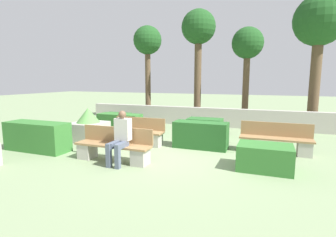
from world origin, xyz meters
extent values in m
plane|color=gray|center=(0.00, 0.00, 0.00)|extent=(60.00, 60.00, 0.00)
cube|color=#ADA89E|center=(0.00, 4.67, 0.41)|extent=(11.87, 0.30, 0.81)
cube|color=#937047|center=(-1.19, -1.23, 0.42)|extent=(2.02, 0.44, 0.05)
cube|color=#937047|center=(-1.19, -0.99, 0.64)|extent=(2.02, 0.04, 0.40)
cube|color=#ADA89E|center=(-1.97, -1.23, 0.20)|extent=(0.36, 0.40, 0.39)
cube|color=#ADA89E|center=(-0.41, -1.23, 0.20)|extent=(0.36, 0.40, 0.39)
cube|color=#937047|center=(-1.43, 0.53, 0.42)|extent=(1.74, 0.44, 0.05)
cube|color=#937047|center=(-1.43, 0.77, 0.64)|extent=(1.74, 0.04, 0.40)
cube|color=#ADA89E|center=(-2.07, 0.53, 0.20)|extent=(0.36, 0.40, 0.39)
cube|color=#ADA89E|center=(-0.79, 0.53, 0.20)|extent=(0.36, 0.40, 0.39)
cube|color=#937047|center=(2.66, 1.03, 0.42)|extent=(1.94, 0.44, 0.05)
cube|color=#937047|center=(2.66, 1.27, 0.64)|extent=(1.94, 0.04, 0.40)
cube|color=#ADA89E|center=(1.92, 1.03, 0.20)|extent=(0.36, 0.40, 0.39)
cube|color=#ADA89E|center=(3.40, 1.03, 0.20)|extent=(0.36, 0.40, 0.39)
cube|color=#515B70|center=(-0.99, -1.44, 0.51)|extent=(0.14, 0.46, 0.13)
cube|color=#515B70|center=(-0.79, -1.44, 0.51)|extent=(0.14, 0.46, 0.13)
cube|color=#515B70|center=(-1.01, -1.67, 0.29)|extent=(0.11, 0.11, 0.57)
cube|color=#515B70|center=(-0.77, -1.67, 0.29)|extent=(0.11, 0.11, 0.57)
cube|color=beige|center=(-0.89, -1.20, 0.84)|extent=(0.38, 0.22, 0.54)
sphere|color=brown|center=(-0.89, -1.22, 1.21)|extent=(0.19, 0.19, 0.19)
cube|color=#286028|center=(0.30, 2.48, 0.33)|extent=(1.23, 0.72, 0.66)
cube|color=#33702D|center=(2.41, -0.51, 0.29)|extent=(1.20, 0.83, 0.58)
cube|color=#286028|center=(-3.88, 3.27, 0.29)|extent=(1.17, 0.60, 0.58)
cube|color=#235623|center=(0.56, 0.86, 0.40)|extent=(1.61, 0.62, 0.79)
cube|color=#33702D|center=(-2.83, 1.81, 0.38)|extent=(1.67, 0.63, 0.76)
cube|color=#33702D|center=(-3.79, -1.14, 0.42)|extent=(1.96, 0.67, 0.83)
cube|color=#ADA89E|center=(-3.19, 0.41, 0.31)|extent=(1.06, 1.06, 0.63)
cone|color=#569347|center=(-3.19, 0.41, 0.87)|extent=(0.78, 0.78, 0.48)
cylinder|color=brown|center=(-3.54, 5.81, 1.82)|extent=(0.28, 0.28, 3.65)
sphere|color=#1E4C1E|center=(-3.54, 5.81, 4.04)|extent=(1.44, 1.44, 1.44)
cylinder|color=brown|center=(-0.90, 5.94, 2.05)|extent=(0.34, 0.34, 4.09)
sphere|color=#1E4C1E|center=(-0.90, 5.94, 4.54)|extent=(1.64, 1.64, 1.64)
cylinder|color=brown|center=(1.37, 6.13, 1.66)|extent=(0.30, 0.30, 3.31)
sphere|color=#1E4C1E|center=(1.37, 6.13, 3.71)|extent=(1.44, 1.44, 1.44)
cylinder|color=brown|center=(4.18, 5.86, 1.94)|extent=(0.42, 0.42, 3.87)
sphere|color=#1E4C1E|center=(4.18, 5.86, 4.44)|extent=(2.07, 2.07, 2.07)
camera|label=1|loc=(2.43, -6.70, 2.06)|focal=28.00mm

